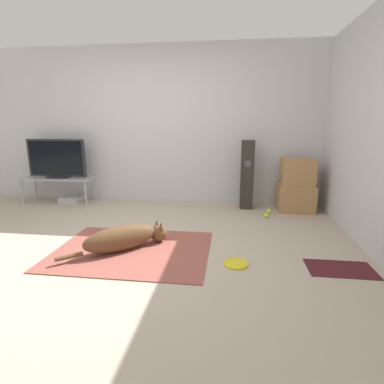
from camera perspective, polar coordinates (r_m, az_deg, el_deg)
ground_plane at (r=3.36m, az=-13.11°, el=-10.56°), size 12.00×12.00×0.00m
wall_back at (r=5.10m, az=-5.53°, el=12.39°), size 8.00×0.06×2.55m
area_rug at (r=3.31m, az=-11.30°, el=-10.79°), size 1.62×1.23×0.01m
dog at (r=3.28m, az=-12.54°, el=-8.48°), size 0.94×0.82×0.27m
frisbee at (r=2.98m, az=8.35°, el=-13.33°), size 0.23×0.23×0.03m
cardboard_box_lower at (r=4.88m, az=19.08°, el=-1.01°), size 0.53×0.45×0.41m
cardboard_box_upper at (r=4.79m, az=19.45°, el=3.64°), size 0.47×0.39×0.40m
floor_speaker at (r=4.76m, az=10.42°, el=3.25°), size 0.20×0.20×1.07m
tv_stand at (r=5.53m, az=-24.08°, el=2.02°), size 1.18×0.41×0.43m
tv at (r=5.48m, az=-24.42°, el=5.75°), size 1.00×0.20×0.64m
tennis_ball_by_boxes at (r=4.64m, az=14.46°, el=-3.59°), size 0.07×0.07×0.07m
tennis_ball_near_speaker at (r=4.43m, az=13.93°, el=-4.35°), size 0.07×0.07×0.07m
game_console at (r=5.54m, az=-22.01°, el=-1.30°), size 0.34×0.29×0.09m
door_mat at (r=3.19m, az=26.44°, el=-12.97°), size 0.61×0.36×0.01m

